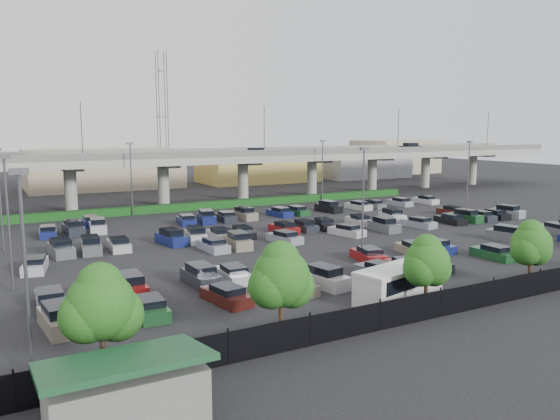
# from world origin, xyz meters

# --- Properties ---
(ground) EXTENTS (280.00, 280.00, 0.00)m
(ground) POSITION_xyz_m (0.00, 0.00, 0.00)
(ground) COLOR black
(overpass) EXTENTS (150.00, 13.00, 15.80)m
(overpass) POSITION_xyz_m (-0.18, 31.99, 6.97)
(overpass) COLOR gray
(overpass) RESTS_ON ground
(hedge) EXTENTS (66.00, 1.60, 1.10)m
(hedge) POSITION_xyz_m (0.00, 25.00, 0.55)
(hedge) COLOR #103712
(hedge) RESTS_ON ground
(fence) EXTENTS (70.00, 0.10, 2.00)m
(fence) POSITION_xyz_m (-0.05, -28.00, 0.90)
(fence) COLOR black
(fence) RESTS_ON ground
(tree_row) EXTENTS (65.07, 3.66, 5.94)m
(tree_row) POSITION_xyz_m (0.70, -26.53, 3.52)
(tree_row) COLOR #332316
(tree_row) RESTS_ON ground
(shelter) EXTENTS (6.80, 4.59, 3.15)m
(shelter) POSITION_xyz_m (-30.00, -31.00, 1.39)
(shelter) COLOR #5F5F5A
(shelter) RESTS_ON ground
(shuttle_bus) EXTENTS (8.01, 4.32, 2.44)m
(shuttle_bus) POSITION_xyz_m (-8.82, -23.83, 1.33)
(shuttle_bus) COLOR silver
(shuttle_bus) RESTS_ON ground
(parked_cars) EXTENTS (63.01, 41.55, 1.67)m
(parked_cars) POSITION_xyz_m (-2.05, -2.98, 0.62)
(parked_cars) COLOR gray
(parked_cars) RESTS_ON ground
(light_poles) EXTENTS (66.90, 48.38, 10.30)m
(light_poles) POSITION_xyz_m (-4.13, 2.00, 6.24)
(light_poles) COLOR #49494E
(light_poles) RESTS_ON ground
(distant_buildings) EXTENTS (138.00, 24.00, 9.00)m
(distant_buildings) POSITION_xyz_m (12.38, 61.81, 3.74)
(distant_buildings) COLOR gray
(distant_buildings) RESTS_ON ground
(comm_tower) EXTENTS (2.40, 2.40, 30.00)m
(comm_tower) POSITION_xyz_m (4.00, 74.00, 15.61)
(comm_tower) COLOR #49494E
(comm_tower) RESTS_ON ground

